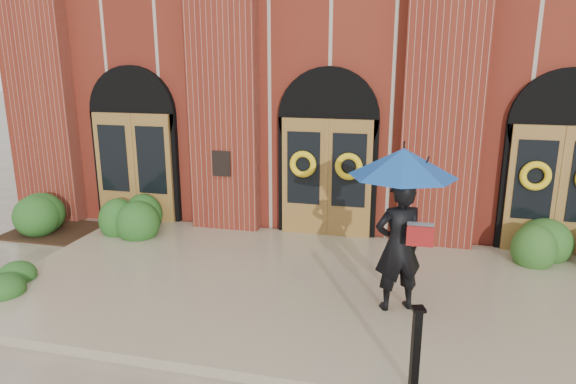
% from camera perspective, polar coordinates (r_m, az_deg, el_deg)
% --- Properties ---
extents(ground, '(90.00, 90.00, 0.00)m').
position_cam_1_polar(ground, '(8.79, 1.04, -11.38)').
color(ground, tan).
rests_on(ground, ground).
extents(landing, '(10.00, 5.30, 0.15)m').
position_cam_1_polar(landing, '(8.89, 1.26, -10.53)').
color(landing, gray).
rests_on(landing, ground).
extents(church_building, '(16.20, 12.53, 7.00)m').
position_cam_1_polar(church_building, '(16.57, 8.08, 13.37)').
color(church_building, maroon).
rests_on(church_building, ground).
extents(man_with_umbrella, '(2.07, 2.07, 2.48)m').
position_cam_1_polar(man_with_umbrella, '(7.60, 12.48, -0.75)').
color(man_with_umbrella, black).
rests_on(man_with_umbrella, landing).
extents(metal_post, '(0.18, 0.18, 1.05)m').
position_cam_1_polar(metal_post, '(6.22, 14.00, -16.42)').
color(metal_post, black).
rests_on(metal_post, landing).
extents(hedge_wall_left, '(3.40, 1.36, 0.87)m').
position_cam_1_polar(hedge_wall_left, '(12.26, -21.33, -2.54)').
color(hedge_wall_left, '#22501A').
rests_on(hedge_wall_left, ground).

